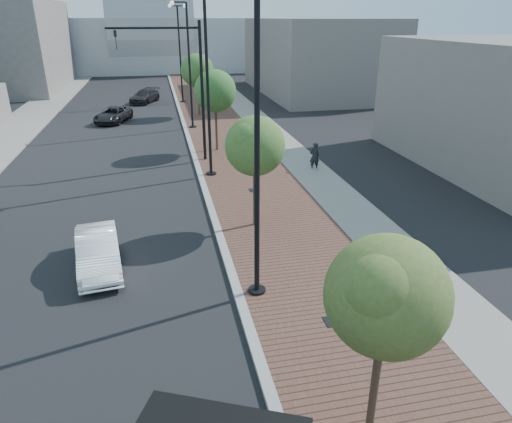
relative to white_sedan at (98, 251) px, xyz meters
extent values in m
cube|color=#4C2D23|center=(7.94, 27.21, -0.59)|extent=(7.00, 140.00, 0.12)
cube|color=slate|center=(10.64, 27.21, -0.59)|extent=(2.40, 140.00, 0.13)
cube|color=gray|center=(4.44, 27.21, -0.58)|extent=(0.30, 140.00, 0.14)
cube|color=slate|center=(-8.56, 27.21, -0.59)|extent=(4.00, 140.00, 0.12)
imported|color=white|center=(0.00, 0.00, 0.00)|extent=(1.88, 4.10, 1.30)
imported|color=black|center=(-1.25, 25.03, -0.04)|extent=(3.32, 4.83, 1.23)
imported|color=black|center=(1.24, 34.23, 0.00)|extent=(3.47, 4.81, 1.29)
imported|color=black|center=(10.97, 9.06, 0.17)|extent=(0.62, 0.43, 1.64)
cylinder|color=black|center=(5.04, -2.79, -0.55)|extent=(0.56, 0.56, 0.20)
cylinder|color=black|center=(5.04, -2.79, 3.97)|extent=(0.16, 0.16, 9.00)
cylinder|color=black|center=(5.04, 9.21, -0.55)|extent=(0.56, 0.56, 0.20)
cylinder|color=black|center=(5.04, 9.21, 3.97)|extent=(0.16, 0.16, 9.00)
cylinder|color=black|center=(5.04, 21.21, -0.55)|extent=(0.56, 0.56, 0.20)
cylinder|color=black|center=(5.04, 21.21, 3.97)|extent=(0.16, 0.16, 9.00)
cylinder|color=black|center=(4.54, 21.21, 8.47)|extent=(1.00, 0.10, 0.10)
sphere|color=silver|center=(4.04, 21.21, 8.40)|extent=(0.32, 0.32, 0.32)
cylinder|color=black|center=(5.04, 33.21, -0.55)|extent=(0.56, 0.56, 0.20)
cylinder|color=black|center=(5.04, 33.21, 3.97)|extent=(0.16, 0.16, 9.00)
cylinder|color=black|center=(5.04, 33.21, 8.47)|extent=(1.40, 0.10, 0.10)
sphere|color=silver|center=(4.34, 33.21, 8.47)|extent=(0.32, 0.32, 0.32)
sphere|color=silver|center=(5.74, 33.21, 8.47)|extent=(0.32, 0.32, 0.32)
cylinder|color=black|center=(5.04, 12.21, 3.35)|extent=(0.18, 0.18, 8.00)
cylinder|color=black|center=(2.54, 12.21, 6.95)|extent=(5.00, 0.12, 0.12)
imported|color=black|center=(0.54, 12.21, 6.35)|extent=(0.16, 0.20, 1.00)
cylinder|color=#382619|center=(6.04, -8.79, 1.07)|extent=(0.16, 0.16, 3.45)
sphere|color=#40541C|center=(6.04, -8.79, 3.04)|extent=(2.19, 2.19, 2.19)
sphere|color=#40541C|center=(6.44, -8.49, 2.80)|extent=(1.54, 1.54, 1.54)
sphere|color=#40541C|center=(5.74, -9.09, 3.39)|extent=(1.32, 1.32, 1.32)
cylinder|color=#382619|center=(6.04, 2.21, 0.98)|extent=(0.16, 0.16, 3.26)
sphere|color=#375B1F|center=(6.04, 2.21, 2.84)|extent=(2.38, 2.38, 2.38)
sphere|color=#375B1F|center=(6.44, 2.51, 2.61)|extent=(1.67, 1.67, 1.67)
sphere|color=#375B1F|center=(5.74, 1.91, 3.17)|extent=(1.43, 1.43, 1.43)
cylinder|color=#382619|center=(6.04, 14.21, 1.16)|extent=(0.16, 0.16, 3.62)
sphere|color=#27571D|center=(6.04, 14.21, 3.23)|extent=(2.63, 2.63, 2.63)
sphere|color=#27571D|center=(6.44, 14.51, 2.97)|extent=(1.84, 1.84, 1.84)
sphere|color=#27571D|center=(5.74, 13.91, 3.59)|extent=(1.58, 1.58, 1.58)
cylinder|color=#382619|center=(6.04, 26.21, 1.17)|extent=(0.16, 0.16, 3.64)
sphere|color=#29541C|center=(6.04, 26.21, 3.25)|extent=(2.84, 2.84, 2.84)
sphere|color=#29541C|center=(6.44, 26.51, 2.99)|extent=(1.99, 1.99, 1.99)
sphere|color=#29541C|center=(5.74, 25.91, 3.61)|extent=(1.70, 1.70, 1.70)
cube|color=#9EA3A7|center=(2.44, 72.21, 3.35)|extent=(50.00, 28.00, 8.00)
cube|color=slate|center=(20.44, 37.21, 3.35)|extent=(12.00, 22.00, 8.00)
cube|color=black|center=(6.84, -4.79, -0.52)|extent=(0.50, 0.50, 0.02)
cube|color=black|center=(6.84, 6.21, -0.52)|extent=(0.50, 0.50, 0.02)
camera|label=1|loc=(2.43, -14.86, 7.49)|focal=32.05mm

